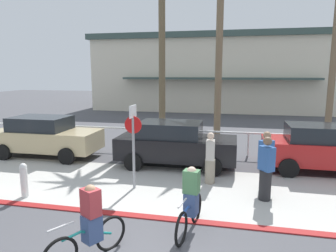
{
  "coord_description": "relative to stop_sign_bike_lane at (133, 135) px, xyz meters",
  "views": [
    {
      "loc": [
        1.67,
        -4.64,
        3.52
      ],
      "look_at": [
        -0.63,
        6.0,
        1.62
      ],
      "focal_mm": 33.15,
      "sensor_mm": 36.0,
      "label": 1
    }
  ],
  "objects": [
    {
      "name": "stop_sign_bike_lane",
      "position": [
        0.0,
        0.0,
        0.0
      ],
      "size": [
        0.52,
        0.56,
        2.56
      ],
      "color": "gray",
      "rests_on": "ground"
    },
    {
      "name": "rail_fence",
      "position": [
        1.25,
        4.54,
        -0.84
      ],
      "size": [
        27.44,
        0.08,
        1.04
      ],
      "color": "white",
      "rests_on": "ground"
    },
    {
      "name": "car_red_3",
      "position": [
        6.12,
        2.96,
        -0.81
      ],
      "size": [
        4.4,
        2.02,
        1.69
      ],
      "color": "red",
      "rests_on": "ground"
    },
    {
      "name": "palm_tree_1",
      "position": [
        2.03,
        8.03,
        4.47
      ],
      "size": [
        3.37,
        3.55,
        8.34
      ],
      "color": "#756047",
      "rests_on": "ground"
    },
    {
      "name": "car_black_2",
      "position": [
        0.78,
        2.52,
        -0.81
      ],
      "size": [
        4.4,
        2.02,
        1.69
      ],
      "color": "black",
      "rests_on": "ground"
    },
    {
      "name": "pedestrian_1",
      "position": [
        2.22,
        0.93,
        -0.91
      ],
      "size": [
        0.33,
        0.41,
        1.66
      ],
      "color": "gray",
      "rests_on": "ground"
    },
    {
      "name": "car_tan_1",
      "position": [
        -4.8,
        2.75,
        -0.81
      ],
      "size": [
        4.4,
        2.02,
        1.69
      ],
      "color": "tan",
      "rests_on": "ground"
    },
    {
      "name": "ground_plane",
      "position": [
        1.25,
        6.04,
        -1.68
      ],
      "size": [
        80.0,
        80.0,
        0.0
      ],
      "primitive_type": "plane",
      "color": "#4C4C51"
    },
    {
      "name": "sidewalk_strip",
      "position": [
        1.25,
        0.24,
        -1.67
      ],
      "size": [
        44.0,
        4.0,
        0.02
      ],
      "primitive_type": "cube",
      "color": "beige",
      "rests_on": "ground"
    },
    {
      "name": "bollard_0",
      "position": [
        -2.83,
        -1.3,
        -1.16
      ],
      "size": [
        0.2,
        0.2,
        1.0
      ],
      "color": "white",
      "rests_on": "ground"
    },
    {
      "name": "palm_tree_0",
      "position": [
        -1.03,
        8.14,
        5.22
      ],
      "size": [
        3.46,
        3.12,
        9.16
      ],
      "color": "brown",
      "rests_on": "ground"
    },
    {
      "name": "curb_paint",
      "position": [
        1.25,
        -1.76,
        -1.66
      ],
      "size": [
        44.0,
        0.24,
        0.03
      ],
      "primitive_type": "cube",
      "color": "maroon",
      "rests_on": "ground"
    },
    {
      "name": "pedestrian_2",
      "position": [
        3.88,
        0.73,
        -0.84
      ],
      "size": [
        0.47,
        0.46,
        1.8
      ],
      "color": "#4C4C51",
      "rests_on": "ground"
    },
    {
      "name": "cyclist_blue_0",
      "position": [
        2.04,
        -2.15,
        -0.98
      ],
      "size": [
        0.39,
        1.81,
        1.5
      ],
      "color": "black",
      "rests_on": "ground"
    },
    {
      "name": "pedestrian_0",
      "position": [
        3.82,
        -0.09,
        -0.83
      ],
      "size": [
        0.45,
        0.48,
        1.8
      ],
      "color": "#232326",
      "rests_on": "ground"
    },
    {
      "name": "cyclist_teal_1",
      "position": [
        0.34,
        -3.64,
        -0.98
      ],
      "size": [
        0.98,
        1.6,
        1.5
      ],
      "color": "black",
      "rests_on": "ground"
    },
    {
      "name": "building_backdrop",
      "position": [
        1.44,
        23.87,
        1.78
      ],
      "size": [
        23.58,
        13.08,
        6.89
      ],
      "color": "beige",
      "rests_on": "ground"
    }
  ]
}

